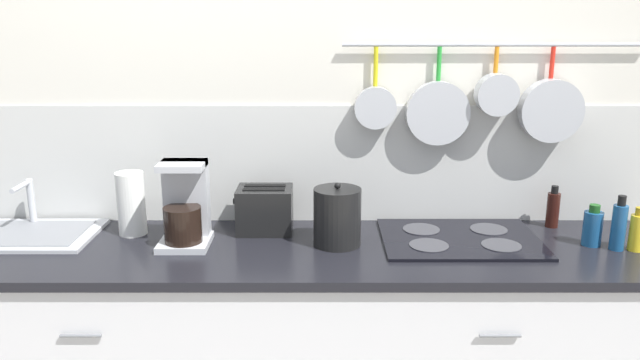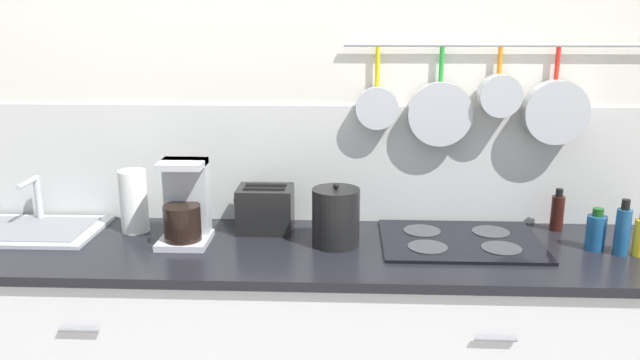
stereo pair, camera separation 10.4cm
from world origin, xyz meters
name	(u,v)px [view 2 (the right image)]	position (x,y,z in m)	size (l,w,h in m)	color
wall_back	(300,137)	(0.01, 0.36, 1.28)	(7.20, 0.16, 2.60)	silver
countertop	(292,251)	(0.00, 0.00, 0.91)	(2.85, 0.64, 0.03)	black
sink_basin	(25,228)	(-1.09, 0.12, 0.94)	(0.60, 0.37, 0.20)	#B7BABF
paper_towel_roll	(134,201)	(-0.64, 0.15, 1.05)	(0.11, 0.11, 0.25)	white
coffee_maker	(185,209)	(-0.41, 0.05, 1.06)	(0.19, 0.20, 0.32)	#B7BABF
toaster	(265,209)	(-0.12, 0.19, 1.02)	(0.23, 0.17, 0.18)	black
kettle	(336,217)	(0.16, 0.03, 1.04)	(0.18, 0.18, 0.24)	black
cooktop	(460,241)	(0.64, 0.08, 0.93)	(0.60, 0.45, 0.01)	black
bottle_sesame_oil	(557,212)	(1.05, 0.24, 1.00)	(0.05, 0.05, 0.17)	#33140F
bottle_vinegar	(596,231)	(1.13, 0.03, 1.00)	(0.07, 0.07, 0.16)	navy
bottle_cooking_wine	(622,230)	(1.20, -0.02, 1.02)	(0.05, 0.05, 0.21)	navy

